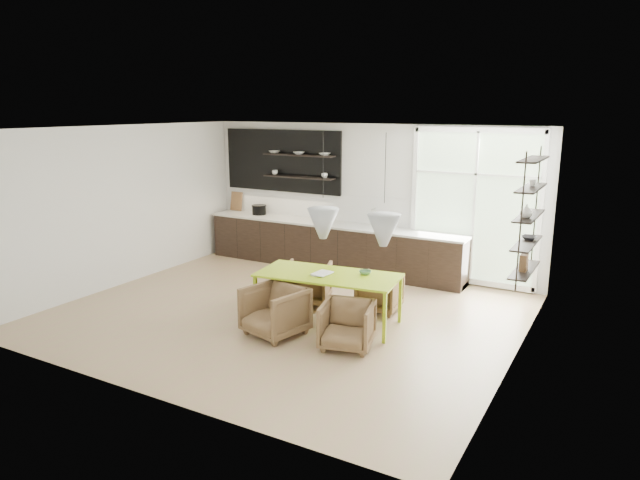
{
  "coord_description": "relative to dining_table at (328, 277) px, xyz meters",
  "views": [
    {
      "loc": [
        4.66,
        -7.21,
        3.21
      ],
      "look_at": [
        0.29,
        0.6,
        1.12
      ],
      "focal_mm": 32.0,
      "sensor_mm": 36.0,
      "label": 1
    }
  ],
  "objects": [
    {
      "name": "table_book",
      "position": [
        -0.18,
        -0.05,
        0.07
      ],
      "size": [
        0.26,
        0.33,
        0.03
      ],
      "primitive_type": "imported",
      "rotation": [
        0.0,
        0.0,
        -0.1
      ],
      "color": "white",
      "rests_on": "dining_table"
    },
    {
      "name": "right_shelving",
      "position": [
        2.59,
        1.18,
        0.93
      ],
      "size": [
        0.26,
        1.22,
        1.9
      ],
      "color": "black",
      "rests_on": "ground"
    },
    {
      "name": "wire_stool",
      "position": [
        -1.11,
        -0.27,
        -0.43
      ],
      "size": [
        0.35,
        0.35,
        0.45
      ],
      "rotation": [
        0.0,
        0.0,
        0.17
      ],
      "color": "black",
      "rests_on": "ground"
    },
    {
      "name": "dining_table",
      "position": [
        0.0,
        0.0,
        0.0
      ],
      "size": [
        2.21,
        1.2,
        0.77
      ],
      "rotation": [
        0.0,
        0.0,
        0.12
      ],
      "color": "#97BA16",
      "rests_on": "ground"
    },
    {
      "name": "kitchen_run",
      "position": [
        -1.46,
        2.7,
        -0.12
      ],
      "size": [
        5.54,
        0.69,
        2.75
      ],
      "color": "black",
      "rests_on": "ground"
    },
    {
      "name": "table_bowl",
      "position": [
        0.49,
        0.27,
        0.08
      ],
      "size": [
        0.23,
        0.23,
        0.06
      ],
      "primitive_type": "imported",
      "rotation": [
        0.0,
        0.0,
        0.38
      ],
      "color": "#4C784D",
      "rests_on": "dining_table"
    },
    {
      "name": "armchair_back_left",
      "position": [
        -0.74,
        0.64,
        -0.38
      ],
      "size": [
        0.93,
        0.94,
        0.68
      ],
      "primitive_type": "imported",
      "rotation": [
        0.0,
        0.0,
        3.47
      ],
      "color": "brown",
      "rests_on": "ground"
    },
    {
      "name": "armchair_front_right",
      "position": [
        0.66,
        -0.68,
        -0.4
      ],
      "size": [
        0.83,
        0.85,
        0.64
      ],
      "primitive_type": "imported",
      "rotation": [
        0.0,
        0.0,
        0.24
      ],
      "color": "brown",
      "rests_on": "ground"
    },
    {
      "name": "room",
      "position": [
        -0.19,
        1.1,
        0.74
      ],
      "size": [
        7.02,
        6.01,
        2.91
      ],
      "color": "tan",
      "rests_on": "ground"
    },
    {
      "name": "armchair_front_left",
      "position": [
        -0.44,
        -0.79,
        -0.36
      ],
      "size": [
        0.94,
        0.96,
        0.72
      ],
      "primitive_type": "imported",
      "rotation": [
        0.0,
        0.0,
        -0.25
      ],
      "color": "brown",
      "rests_on": "ground"
    },
    {
      "name": "armchair_back_right",
      "position": [
        0.47,
        0.89,
        -0.42
      ],
      "size": [
        0.69,
        0.71,
        0.6
      ],
      "primitive_type": "imported",
      "rotation": [
        0.0,
        0.0,
        3.22
      ],
      "color": "brown",
      "rests_on": "ground"
    }
  ]
}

